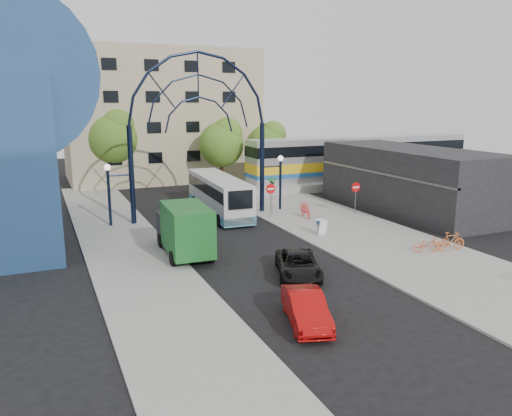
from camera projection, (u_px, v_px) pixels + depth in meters
name	position (u px, v px, depth m)	size (l,w,h in m)	color
ground	(287.00, 277.00, 24.94)	(120.00, 120.00, 0.00)	black
sidewalk_east	(370.00, 239.00, 31.65)	(8.00, 56.00, 0.12)	gray
plaza_west	(133.00, 258.00, 27.73)	(5.00, 50.00, 0.12)	gray
gateway_arch	(199.00, 102.00, 35.64)	(13.64, 0.44, 12.10)	black
stop_sign	(271.00, 192.00, 37.14)	(0.80, 0.07, 2.50)	slate
do_not_enter_sign	(356.00, 190.00, 37.79)	(0.76, 0.07, 2.48)	slate
street_name_sign	(272.00, 188.00, 37.80)	(0.70, 0.70, 2.80)	slate
sandwich_board	(322.00, 225.00, 32.33)	(0.55, 0.61, 0.99)	white
commercial_block_east	(408.00, 179.00, 39.65)	(6.00, 16.00, 5.00)	black
apartment_block	(160.00, 115.00, 55.51)	(20.00, 12.10, 14.00)	tan
train_platform	(360.00, 181.00, 52.41)	(32.00, 5.00, 0.80)	gray
train_car	(361.00, 157.00, 51.88)	(25.10, 3.05, 4.20)	#B7B7BC
tree_north_a	(223.00, 142.00, 49.56)	(4.48, 4.48, 7.00)	#382314
tree_north_b	(113.00, 136.00, 49.05)	(5.12, 5.12, 8.00)	#382314
tree_north_c	(269.00, 142.00, 53.78)	(4.16, 4.16, 6.50)	#382314
city_bus	(219.00, 194.00, 38.67)	(2.97, 10.70, 2.90)	silver
green_truck	(184.00, 229.00, 28.27)	(2.58, 6.09, 3.02)	black
black_suv	(298.00, 265.00, 24.97)	(2.04, 4.42, 1.23)	black
red_sedan	(306.00, 308.00, 19.66)	(1.38, 3.94, 1.30)	#A30A0A
bike_near_a	(304.00, 206.00, 39.33)	(0.55, 1.59, 0.84)	#FD4332
bike_near_b	(306.00, 210.00, 37.07)	(0.53, 1.86, 1.12)	#FE3632
bike_far_a	(427.00, 244.00, 28.63)	(0.60, 1.72, 0.90)	#D54F2A
bike_far_b	(451.00, 241.00, 28.94)	(0.51, 1.81, 1.09)	#CA6028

